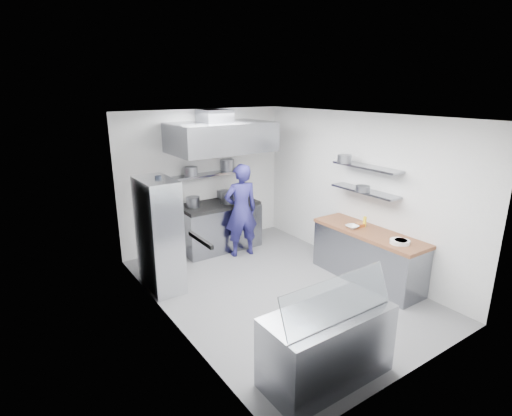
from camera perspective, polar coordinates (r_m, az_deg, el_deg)
floor at (r=6.75m, az=2.92°, el=-11.45°), size 5.00×5.00×0.00m
ceiling at (r=5.96m, az=3.33°, el=12.99°), size 5.00×5.00×0.00m
wall_back at (r=8.28m, az=-7.43°, el=4.15°), size 3.60×2.80×0.02m
wall_front at (r=4.61m, az=22.40°, el=-7.46°), size 3.60×2.80×0.02m
wall_left at (r=5.37m, az=-12.40°, el=-3.12°), size 2.80×5.00×0.02m
wall_right at (r=7.41m, az=14.28°, el=2.26°), size 2.80×5.00×0.02m
gas_range at (r=8.24m, az=-5.30°, el=-2.72°), size 1.60×0.80×0.90m
cooktop at (r=8.09m, az=-5.39°, el=0.49°), size 1.57×0.78×0.06m
stock_pot_left at (r=7.87m, az=-8.99°, el=0.87°), size 0.26×0.26×0.20m
stock_pot_mid at (r=8.07m, az=-3.86°, el=1.57°), size 0.33×0.33×0.24m
stock_pot_right at (r=8.50m, az=-4.83°, el=2.06°), size 0.24×0.24×0.16m
over_range_shelf at (r=8.16m, az=-6.32°, el=4.86°), size 1.60×0.30×0.04m
shelf_pot_a at (r=7.91m, az=-9.27°, el=5.18°), size 0.25×0.25×0.18m
shelf_pot_b at (r=8.42m, az=-4.12°, el=6.19°), size 0.29×0.29×0.22m
extractor_hood at (r=7.67m, az=-5.03°, el=10.05°), size 1.90×1.15×0.55m
hood_duct at (r=7.83m, az=-5.93°, el=12.96°), size 0.55×0.55×0.24m
red_firebox at (r=7.75m, az=-15.49°, el=2.96°), size 0.22×0.10×0.26m
chef at (r=7.72m, az=-2.15°, el=-0.36°), size 0.73×0.55×1.83m
wire_rack at (r=6.61m, az=-13.68°, el=-3.77°), size 0.50×0.90×1.85m
rack_bin_a at (r=6.61m, az=-13.43°, el=-4.93°), size 0.16×0.20×0.18m
rack_bin_b at (r=6.66m, az=-14.46°, el=-0.28°), size 0.12×0.16×0.14m
rack_jar at (r=6.38m, az=-13.78°, el=3.69°), size 0.10×0.10×0.18m
knife_strip at (r=4.55m, az=-7.92°, el=-4.54°), size 0.04×0.55×0.05m
prep_counter_base at (r=7.12m, az=15.58°, el=-6.78°), size 0.62×2.00×0.84m
prep_counter_top at (r=6.96m, az=15.87°, el=-3.38°), size 0.65×2.04×0.06m
plate_stack_a at (r=6.52m, az=19.68°, el=-4.55°), size 0.26×0.26×0.06m
plate_stack_b at (r=6.52m, az=20.16°, el=-4.59°), size 0.23×0.23×0.06m
copper_pan at (r=7.13m, az=14.70°, el=-2.29°), size 0.17×0.17×0.06m
squeeze_bottle at (r=7.10m, az=15.27°, el=-1.90°), size 0.06×0.06×0.18m
mixing_bowl at (r=6.99m, az=13.58°, el=-2.62°), size 0.22×0.22×0.05m
wall_shelf_lower at (r=7.08m, az=15.27°, el=2.35°), size 0.30×1.30×0.04m
wall_shelf_upper at (r=6.99m, az=15.53°, el=5.69°), size 0.30×1.30×0.04m
shelf_pot_c at (r=6.93m, az=15.02°, el=2.68°), size 0.24×0.24×0.10m
shelf_pot_d at (r=7.15m, az=12.51°, el=6.87°), size 0.24×0.24×0.14m
display_case at (r=4.80m, az=10.08°, el=-18.77°), size 1.50×0.70×0.85m
display_glass at (r=4.38m, az=11.63°, el=-12.58°), size 1.47×0.19×0.42m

